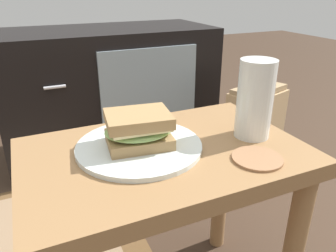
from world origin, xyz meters
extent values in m
cube|color=olive|center=(0.00, 0.00, 0.44)|extent=(0.56, 0.36, 0.04)
cylinder|color=olive|center=(-0.25, 0.14, 0.21)|extent=(0.04, 0.04, 0.43)
cylinder|color=olive|center=(0.25, 0.14, 0.21)|extent=(0.04, 0.04, 0.43)
cube|color=black|center=(0.13, 0.95, 0.29)|extent=(0.96, 0.44, 0.58)
cube|color=#8C9EA8|center=(0.25, 0.72, 0.30)|extent=(0.43, 0.01, 0.44)
cylinder|color=silver|center=(-0.13, 0.72, 0.41)|extent=(0.08, 0.01, 0.01)
cylinder|color=silver|center=(-0.13, 0.72, 0.19)|extent=(0.08, 0.01, 0.01)
cylinder|color=silver|center=(-0.04, 0.02, 0.47)|extent=(0.25, 0.25, 0.01)
cube|color=#9E7A4C|center=(-0.04, 0.02, 0.48)|extent=(0.13, 0.11, 0.02)
ellipsoid|color=#8CB260|center=(-0.04, 0.02, 0.50)|extent=(0.15, 0.12, 0.02)
cube|color=beige|center=(-0.04, 0.02, 0.51)|extent=(0.12, 0.10, 0.01)
cube|color=#9E7A4C|center=(-0.04, 0.02, 0.53)|extent=(0.14, 0.11, 0.02)
cylinder|color=silver|center=(0.20, -0.02, 0.54)|extent=(0.08, 0.08, 0.17)
cylinder|color=#C67219|center=(0.20, -0.02, 0.53)|extent=(0.07, 0.07, 0.14)
cylinder|color=white|center=(0.20, -0.02, 0.61)|extent=(0.07, 0.07, 0.01)
cylinder|color=#996B47|center=(0.14, -0.11, 0.46)|extent=(0.10, 0.10, 0.01)
cube|color=tan|center=(0.60, 0.45, 0.19)|extent=(0.26, 0.20, 0.37)
cube|color=tan|center=(0.60, 0.45, 0.38)|extent=(0.25, 0.17, 0.02)
camera|label=1|loc=(-0.23, -0.53, 0.77)|focal=34.88mm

